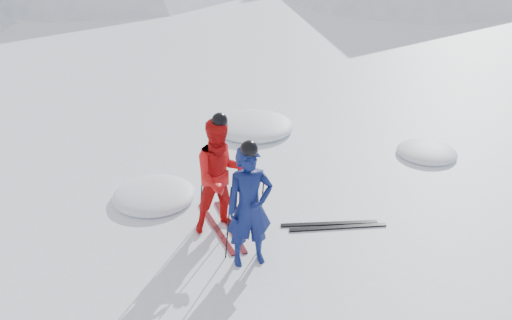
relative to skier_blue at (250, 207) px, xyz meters
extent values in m
plane|color=white|center=(2.51, 0.79, -0.98)|extent=(160.00, 160.00, 0.00)
imported|color=#0D1853|center=(0.00, 0.00, 0.00)|extent=(0.73, 0.49, 1.96)
imported|color=red|center=(-0.21, 1.03, 0.03)|extent=(1.05, 0.86, 2.02)
cylinder|color=black|center=(-0.30, 0.15, -0.33)|extent=(0.13, 0.09, 1.31)
cylinder|color=black|center=(0.25, 0.25, -0.33)|extent=(0.13, 0.08, 1.31)
cylinder|color=black|center=(-0.51, 1.28, -0.31)|extent=(0.13, 0.10, 1.34)
cylinder|color=black|center=(0.09, 1.18, -0.31)|extent=(0.13, 0.09, 1.34)
cube|color=black|center=(-0.33, 1.03, -0.97)|extent=(0.32, 1.70, 0.03)
cube|color=black|center=(-0.09, 1.03, -0.97)|extent=(0.21, 1.70, 0.03)
cube|color=black|center=(1.61, 0.64, -0.97)|extent=(1.68, 0.42, 0.03)
cube|color=black|center=(1.71, 0.49, -0.97)|extent=(1.69, 0.36, 0.03)
ellipsoid|color=white|center=(-1.25, 2.36, -0.98)|extent=(1.56, 1.56, 0.34)
ellipsoid|color=white|center=(4.77, 2.69, -0.98)|extent=(1.31, 1.31, 0.29)
ellipsoid|color=white|center=(1.44, 5.09, -0.98)|extent=(1.96, 1.96, 0.43)
camera|label=1|loc=(-1.76, -6.71, 4.21)|focal=38.00mm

